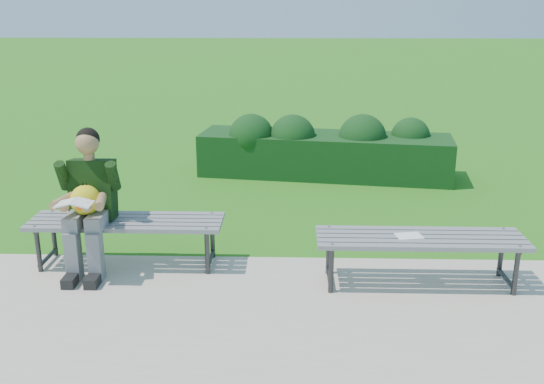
% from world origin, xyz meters
% --- Properties ---
extents(ground, '(80.00, 80.00, 0.00)m').
position_xyz_m(ground, '(0.00, 0.00, 0.00)').
color(ground, '#3C7724').
rests_on(ground, ground).
extents(walkway, '(30.00, 3.50, 0.02)m').
position_xyz_m(walkway, '(0.00, -1.75, 0.01)').
color(walkway, '#BCB79D').
rests_on(walkway, ground).
extents(hedge, '(3.67, 1.40, 0.91)m').
position_xyz_m(hedge, '(0.47, 3.06, 0.40)').
color(hedge, '#183B10').
rests_on(hedge, ground).
extents(bench_left, '(1.80, 0.50, 0.46)m').
position_xyz_m(bench_left, '(-1.54, -0.20, 0.42)').
color(bench_left, gray).
rests_on(bench_left, walkway).
extents(bench_right, '(1.80, 0.50, 0.46)m').
position_xyz_m(bench_right, '(1.12, -0.55, 0.42)').
color(bench_right, gray).
rests_on(bench_right, walkway).
extents(seated_boy, '(0.56, 0.76, 1.31)m').
position_xyz_m(seated_boy, '(-1.84, -0.30, 0.71)').
color(seated_boy, gray).
rests_on(seated_boy, walkway).
extents(paper_sheet, '(0.25, 0.20, 0.01)m').
position_xyz_m(paper_sheet, '(1.02, -0.55, 0.47)').
color(paper_sheet, white).
rests_on(paper_sheet, bench_right).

